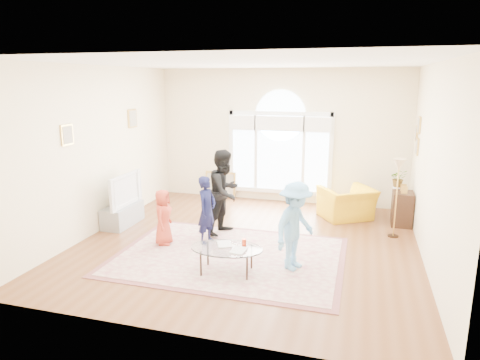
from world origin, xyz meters
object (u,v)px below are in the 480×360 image
(area_rug, at_px, (229,256))
(coffee_table, at_px, (227,249))
(armchair, at_px, (347,203))
(tv_console, at_px, (123,215))
(television, at_px, (121,190))

(area_rug, xyz_separation_m, coffee_table, (0.15, -0.62, 0.39))
(area_rug, height_order, armchair, armchair)
(area_rug, relative_size, coffee_table, 3.07)
(coffee_table, xyz_separation_m, armchair, (1.66, 3.30, -0.06))
(coffee_table, bearing_deg, area_rug, 98.90)
(tv_console, distance_m, coffee_table, 3.19)
(television, bearing_deg, armchair, 21.17)
(tv_console, bearing_deg, coffee_table, -29.81)
(area_rug, bearing_deg, armchair, 55.94)
(television, distance_m, armchair, 4.75)
(tv_console, distance_m, armchair, 4.74)
(area_rug, height_order, television, television)
(coffee_table, height_order, armchair, armchair)
(area_rug, distance_m, tv_console, 2.79)
(coffee_table, relative_size, armchair, 1.13)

